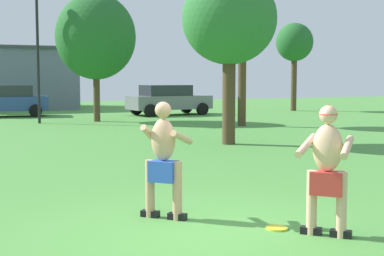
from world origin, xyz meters
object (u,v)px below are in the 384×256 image
lamp_post (38,41)px  car_gray_mid_lot (168,99)px  player_in_blue (164,158)px  tree_left_field (242,24)px  car_blue_far_end (5,100)px  tree_behind_players (96,37)px  player_with_cap (327,165)px  tree_near_building (294,43)px  tree_right_field (229,20)px  frisbee (277,228)px

lamp_post → car_gray_mid_lot: bearing=22.6°
player_in_blue → tree_left_field: bearing=57.6°
car_blue_far_end → tree_left_field: 13.14m
player_in_blue → tree_behind_players: size_ratio=0.29×
player_with_cap → car_gray_mid_lot: 22.70m
tree_left_field → tree_behind_players: (-4.87, 4.62, -0.33)m
car_blue_far_end → lamp_post: (0.99, -5.02, 2.70)m
car_blue_far_end → tree_near_building: 16.61m
player_in_blue → tree_left_field: (8.11, 12.77, 3.25)m
player_in_blue → tree_right_field: bearing=57.2°
player_with_cap → tree_right_field: size_ratio=0.33×
car_gray_mid_lot → tree_left_field: tree_left_field is taller
car_gray_mid_lot → tree_near_building: 8.81m
frisbee → lamp_post: bearing=91.4°
frisbee → car_gray_mid_lot: car_gray_mid_lot is taller
car_blue_far_end → tree_behind_players: 6.74m
player_with_cap → frisbee: size_ratio=5.74×
frisbee → car_blue_far_end: car_blue_far_end is taller
frisbee → player_in_blue: bearing=136.2°
player_in_blue → car_blue_far_end: size_ratio=0.36×
car_gray_mid_lot → tree_behind_players: 6.08m
player_with_cap → tree_near_building: bearing=57.3°
tree_right_field → tree_near_building: size_ratio=0.96×
tree_left_field → tree_near_building: 11.24m
player_in_blue → tree_near_building: bearing=52.6°
tree_behind_players → frisbee: bearing=-96.4°
player_in_blue → tree_left_field: tree_left_field is taller
frisbee → tree_behind_players: bearing=83.6°
player_with_cap → car_blue_far_end: (-1.83, 23.93, -0.06)m
player_in_blue → tree_right_field: 9.24m
tree_left_field → car_gray_mid_lot: bearing=92.8°
player_with_cap → tree_behind_players: bearing=84.9°
tree_near_building → tree_behind_players: bearing=-164.9°
player_in_blue → lamp_post: bearing=87.7°
lamp_post → tree_right_field: bearing=-67.6°
player_with_cap → tree_behind_players: tree_behind_players is taller
frisbee → tree_left_field: tree_left_field is taller
player_in_blue → player_with_cap: bearing=-46.2°
tree_right_field → tree_behind_players: 10.11m
player_with_cap → car_gray_mid_lot: bearing=74.2°
player_with_cap → tree_left_field: size_ratio=0.31×
tree_behind_players → player_in_blue: bearing=-100.5°
car_gray_mid_lot → tree_near_building: tree_near_building is taller
frisbee → car_gray_mid_lot: 22.35m
player_with_cap → car_blue_far_end: size_ratio=0.36×
tree_left_field → tree_near_building: tree_left_field is taller
lamp_post → tree_right_field: (4.08, -9.91, 0.09)m
lamp_post → tree_left_field: size_ratio=1.08×
tree_left_field → car_blue_far_end: bearing=131.3°
player_with_cap → frisbee: (-0.39, 0.50, -0.87)m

